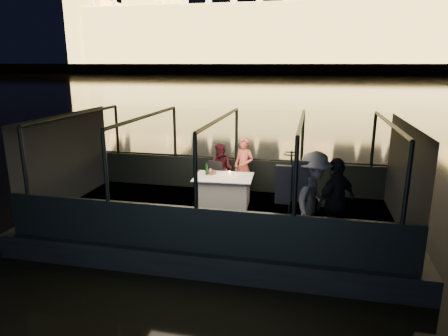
% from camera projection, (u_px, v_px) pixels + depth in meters
% --- Properties ---
extents(river_water, '(500.00, 500.00, 0.00)m').
position_uv_depth(river_water, '(304.00, 83.00, 85.24)').
color(river_water, black).
rests_on(river_water, ground).
extents(boat_hull, '(8.60, 4.40, 1.00)m').
position_uv_depth(boat_hull, '(220.00, 234.00, 9.68)').
color(boat_hull, black).
rests_on(boat_hull, river_water).
extents(boat_deck, '(8.00, 4.00, 0.04)m').
position_uv_depth(boat_deck, '(220.00, 215.00, 9.56)').
color(boat_deck, black).
rests_on(boat_deck, boat_hull).
extents(gunwale_port, '(8.00, 0.08, 0.90)m').
position_uv_depth(gunwale_port, '(236.00, 174.00, 11.33)').
color(gunwale_port, black).
rests_on(gunwale_port, boat_deck).
extents(gunwale_starboard, '(8.00, 0.08, 0.90)m').
position_uv_depth(gunwale_starboard, '(197.00, 230.00, 7.55)').
color(gunwale_starboard, black).
rests_on(gunwale_starboard, boat_deck).
extents(cabin_glass_port, '(8.00, 0.02, 1.40)m').
position_uv_depth(cabin_glass_port, '(236.00, 135.00, 11.04)').
color(cabin_glass_port, '#99B2B2').
rests_on(cabin_glass_port, gunwale_port).
extents(cabin_glass_starboard, '(8.00, 0.02, 1.40)m').
position_uv_depth(cabin_glass_starboard, '(196.00, 171.00, 7.26)').
color(cabin_glass_starboard, '#99B2B2').
rests_on(cabin_glass_starboard, gunwale_starboard).
extents(cabin_roof_glass, '(8.00, 4.00, 0.02)m').
position_uv_depth(cabin_roof_glass, '(220.00, 119.00, 8.97)').
color(cabin_roof_glass, '#99B2B2').
rests_on(cabin_roof_glass, boat_deck).
extents(end_wall_fore, '(0.02, 4.00, 2.30)m').
position_uv_depth(end_wall_fore, '(67.00, 159.00, 10.10)').
color(end_wall_fore, black).
rests_on(end_wall_fore, boat_deck).
extents(end_wall_aft, '(0.02, 4.00, 2.30)m').
position_uv_depth(end_wall_aft, '(404.00, 178.00, 8.43)').
color(end_wall_aft, black).
rests_on(end_wall_aft, boat_deck).
extents(canopy_ribs, '(8.00, 4.00, 2.30)m').
position_uv_depth(canopy_ribs, '(220.00, 168.00, 9.26)').
color(canopy_ribs, black).
rests_on(canopy_ribs, boat_deck).
extents(embankment, '(400.00, 140.00, 6.00)m').
position_uv_depth(embankment, '(311.00, 70.00, 207.78)').
color(embankment, '#423D33').
rests_on(embankment, ground).
extents(parliament_building, '(220.00, 32.00, 60.00)m').
position_uv_depth(parliament_building, '(314.00, 2.00, 167.63)').
color(parliament_building, '#F2D18C').
rests_on(parliament_building, embankment).
extents(dining_table_central, '(1.51, 1.13, 0.77)m').
position_uv_depth(dining_table_central, '(224.00, 191.00, 10.07)').
color(dining_table_central, white).
rests_on(dining_table_central, boat_deck).
extents(chair_port_left, '(0.56, 0.56, 0.93)m').
position_uv_depth(chair_port_left, '(214.00, 181.00, 10.72)').
color(chair_port_left, black).
rests_on(chair_port_left, boat_deck).
extents(chair_port_right, '(0.46, 0.46, 0.80)m').
position_uv_depth(chair_port_right, '(240.00, 181.00, 10.67)').
color(chair_port_right, black).
rests_on(chair_port_right, boat_deck).
extents(coat_stand, '(0.54, 0.43, 1.92)m').
position_uv_depth(coat_stand, '(289.00, 203.00, 7.70)').
color(coat_stand, black).
rests_on(coat_stand, boat_deck).
extents(person_woman_coral, '(0.68, 0.58, 1.60)m').
position_uv_depth(person_woman_coral, '(244.00, 169.00, 10.74)').
color(person_woman_coral, '#DE6251').
rests_on(person_woman_coral, boat_deck).
extents(person_man_maroon, '(0.78, 0.68, 1.39)m').
position_uv_depth(person_man_maroon, '(221.00, 167.00, 10.96)').
color(person_man_maroon, '#3D111A').
rests_on(person_man_maroon, boat_deck).
extents(passenger_stripe, '(1.03, 1.38, 1.89)m').
position_uv_depth(passenger_stripe, '(313.00, 203.00, 7.80)').
color(passenger_stripe, silver).
rests_on(passenger_stripe, boat_deck).
extents(passenger_dark, '(1.03, 1.07, 1.78)m').
position_uv_depth(passenger_dark, '(336.00, 204.00, 7.76)').
color(passenger_dark, black).
rests_on(passenger_dark, boat_deck).
extents(wine_bottle, '(0.08, 0.08, 0.33)m').
position_uv_depth(wine_bottle, '(207.00, 169.00, 10.09)').
color(wine_bottle, '#123315').
rests_on(wine_bottle, dining_table_central).
extents(bread_basket, '(0.27, 0.27, 0.08)m').
position_uv_depth(bread_basket, '(212.00, 172.00, 10.20)').
color(bread_basket, brown).
rests_on(bread_basket, dining_table_central).
extents(amber_candle, '(0.07, 0.07, 0.08)m').
position_uv_depth(amber_candle, '(230.00, 173.00, 10.16)').
color(amber_candle, '#FF973F').
rests_on(amber_candle, dining_table_central).
extents(plate_near, '(0.26, 0.26, 0.01)m').
position_uv_depth(plate_near, '(241.00, 176.00, 9.95)').
color(plate_near, white).
rests_on(plate_near, dining_table_central).
extents(plate_far, '(0.32, 0.32, 0.02)m').
position_uv_depth(plate_far, '(219.00, 173.00, 10.30)').
color(plate_far, white).
rests_on(plate_far, dining_table_central).
extents(wine_glass_white, '(0.08, 0.08, 0.19)m').
position_uv_depth(wine_glass_white, '(210.00, 172.00, 10.02)').
color(wine_glass_white, silver).
rests_on(wine_glass_white, dining_table_central).
extents(wine_glass_red, '(0.09, 0.09, 0.21)m').
position_uv_depth(wine_glass_red, '(237.00, 170.00, 10.23)').
color(wine_glass_red, white).
rests_on(wine_glass_red, dining_table_central).
extents(wine_glass_empty, '(0.06, 0.06, 0.17)m').
position_uv_depth(wine_glass_empty, '(226.00, 173.00, 9.96)').
color(wine_glass_empty, white).
rests_on(wine_glass_empty, dining_table_central).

